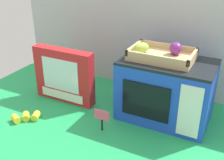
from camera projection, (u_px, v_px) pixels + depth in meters
name	position (u px, v px, depth m)	size (l,w,h in m)	color
ground_plane	(133.00, 114.00, 1.32)	(1.70, 1.70, 0.00)	#219E54
display_back_panel	(158.00, 36.00, 1.43)	(1.61, 0.03, 0.59)	#B7BABF
toy_microwave	(166.00, 90.00, 1.24)	(0.40, 0.25, 0.28)	blue
food_groups_crate	(161.00, 54.00, 1.19)	(0.27, 0.17, 0.07)	tan
cookie_set_box	(64.00, 76.00, 1.39)	(0.32, 0.06, 0.27)	red
price_sign	(102.00, 117.00, 1.18)	(0.07, 0.01, 0.10)	black
loose_toy_banana	(26.00, 117.00, 1.27)	(0.11, 0.11, 0.03)	yellow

